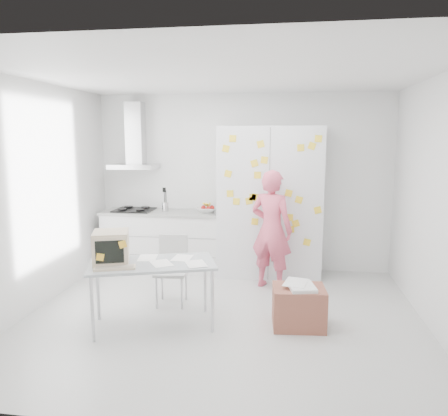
# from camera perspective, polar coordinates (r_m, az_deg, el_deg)

# --- Properties ---
(floor) EXTENTS (4.50, 4.00, 0.02)m
(floor) POSITION_cam_1_polar(r_m,az_deg,el_deg) (5.18, -0.15, -14.15)
(floor) COLOR silver
(floor) RESTS_ON ground
(walls) EXTENTS (4.52, 4.01, 2.70)m
(walls) POSITION_cam_1_polar(r_m,az_deg,el_deg) (5.51, 0.97, 1.99)
(walls) COLOR white
(walls) RESTS_ON ground
(ceiling) EXTENTS (4.50, 4.00, 0.02)m
(ceiling) POSITION_cam_1_polar(r_m,az_deg,el_deg) (4.80, -0.16, 17.09)
(ceiling) COLOR white
(ceiling) RESTS_ON walls
(counter_run) EXTENTS (1.84, 0.63, 1.28)m
(counter_run) POSITION_cam_1_polar(r_m,az_deg,el_deg) (6.86, -7.96, -4.11)
(counter_run) COLOR white
(counter_run) RESTS_ON ground
(range_hood) EXTENTS (0.70, 0.48, 1.01)m
(range_hood) POSITION_cam_1_polar(r_m,az_deg,el_deg) (6.95, -11.54, 8.34)
(range_hood) COLOR silver
(range_hood) RESTS_ON walls
(tall_cabinet) EXTENTS (1.50, 0.68, 2.20)m
(tall_cabinet) POSITION_cam_1_polar(r_m,az_deg,el_deg) (6.45, 6.04, 0.76)
(tall_cabinet) COLOR silver
(tall_cabinet) RESTS_ON ground
(person) EXTENTS (0.70, 0.59, 1.62)m
(person) POSITION_cam_1_polar(r_m,az_deg,el_deg) (5.93, 6.21, -2.82)
(person) COLOR #E25871
(person) RESTS_ON ground
(desk) EXTENTS (1.47, 1.05, 1.06)m
(desk) POSITION_cam_1_polar(r_m,az_deg,el_deg) (4.79, -12.65, -6.01)
(desk) COLOR #ACB3B7
(desk) RESTS_ON ground
(chair) EXTENTS (0.41, 0.41, 0.84)m
(chair) POSITION_cam_1_polar(r_m,az_deg,el_deg) (5.49, -6.78, -7.43)
(chair) COLOR silver
(chair) RESTS_ON ground
(cardboard_box) EXTENTS (0.59, 0.49, 0.49)m
(cardboard_box) POSITION_cam_1_polar(r_m,az_deg,el_deg) (4.92, 9.73, -12.54)
(cardboard_box) COLOR #955440
(cardboard_box) RESTS_ON ground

